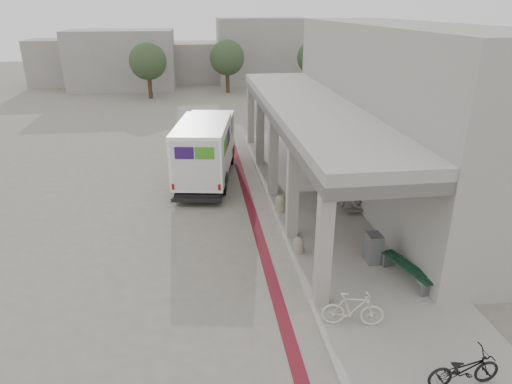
{
  "coord_description": "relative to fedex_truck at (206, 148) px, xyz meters",
  "views": [
    {
      "loc": [
        -0.98,
        -13.55,
        7.64
      ],
      "look_at": [
        0.92,
        1.07,
        1.6
      ],
      "focal_mm": 32.0,
      "sensor_mm": 36.0,
      "label": 1
    }
  ],
  "objects": [
    {
      "name": "utility_cabinet",
      "position": [
        4.96,
        -8.44,
        -0.96
      ],
      "size": [
        0.43,
        0.58,
        0.95
      ],
      "primitive_type": "cube",
      "rotation": [
        0.0,
        0.0,
        0.01
      ],
      "color": "slate",
      "rests_on": "sidewalk"
    },
    {
      "name": "distant_backdrop",
      "position": [
        -2.18,
        29.02,
        1.15
      ],
      "size": [
        28.0,
        10.0,
        6.5
      ],
      "color": "gray",
      "rests_on": "ground"
    },
    {
      "name": "bicycle_black",
      "position": [
        5.0,
        -13.58,
        -1.0
      ],
      "size": [
        1.65,
        0.64,
        0.85
      ],
      "primitive_type": "imported",
      "rotation": [
        0.0,
        0.0,
        1.62
      ],
      "color": "black",
      "rests_on": "sidewalk"
    },
    {
      "name": "tree_right",
      "position": [
        10.66,
        22.13,
        1.63
      ],
      "size": [
        3.2,
        3.2,
        4.8
      ],
      "color": "#38281C",
      "rests_on": "ground"
    },
    {
      "name": "bicycle_cream",
      "position": [
        3.31,
        -11.37,
        -0.96
      ],
      "size": [
        1.64,
        0.75,
        0.95
      ],
      "primitive_type": "imported",
      "rotation": [
        0.0,
        0.0,
        1.37
      ],
      "color": "beige",
      "rests_on": "sidewalk"
    },
    {
      "name": "bench",
      "position": [
        5.58,
        -9.59,
        -1.09
      ],
      "size": [
        0.97,
        2.06,
        0.47
      ],
      "rotation": [
        0.0,
        0.0,
        0.27
      ],
      "color": "slate",
      "rests_on": "sidewalk"
    },
    {
      "name": "tree_left",
      "position": [
        -4.34,
        21.13,
        1.63
      ],
      "size": [
        3.2,
        3.2,
        4.8
      ],
      "color": "#38281C",
      "rests_on": "ground"
    },
    {
      "name": "fedex_truck",
      "position": [
        0.0,
        0.0,
        0.0
      ],
      "size": [
        3.13,
        7.06,
        2.91
      ],
      "rotation": [
        0.0,
        0.0,
        -0.16
      ],
      "color": "black",
      "rests_on": "ground"
    },
    {
      "name": "tree_mid",
      "position": [
        2.66,
        23.13,
        1.63
      ],
      "size": [
        3.2,
        3.2,
        4.8
      ],
      "color": "#38281C",
      "rests_on": "ground"
    },
    {
      "name": "bike_lane_stripe",
      "position": [
        1.66,
        -4.87,
        -1.55
      ],
      "size": [
        0.35,
        40.0,
        0.01
      ],
      "primitive_type": "cube",
      "color": "maroon",
      "rests_on": "ground"
    },
    {
      "name": "transit_building",
      "position": [
        7.49,
        -2.37,
        1.85
      ],
      "size": [
        7.6,
        17.0,
        7.0
      ],
      "color": "gray",
      "rests_on": "ground"
    },
    {
      "name": "bollard_near",
      "position": [
        2.76,
        -7.56,
        -1.16
      ],
      "size": [
        0.36,
        0.36,
        0.54
      ],
      "color": "gray",
      "rests_on": "sidewalk"
    },
    {
      "name": "ground",
      "position": [
        0.66,
        -6.87,
        -1.55
      ],
      "size": [
        120.0,
        120.0,
        0.0
      ],
      "primitive_type": "plane",
      "color": "#69655A",
      "rests_on": "ground"
    },
    {
      "name": "bollard_far",
      "position": [
        2.76,
        -4.28,
        -1.1
      ],
      "size": [
        0.43,
        0.43,
        0.65
      ],
      "color": "gray",
      "rests_on": "sidewalk"
    },
    {
      "name": "sidewalk",
      "position": [
        4.66,
        -6.87,
        -1.49
      ],
      "size": [
        4.4,
        28.0,
        0.12
      ],
      "primitive_type": "cube",
      "color": "gray",
      "rests_on": "ground"
    }
  ]
}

